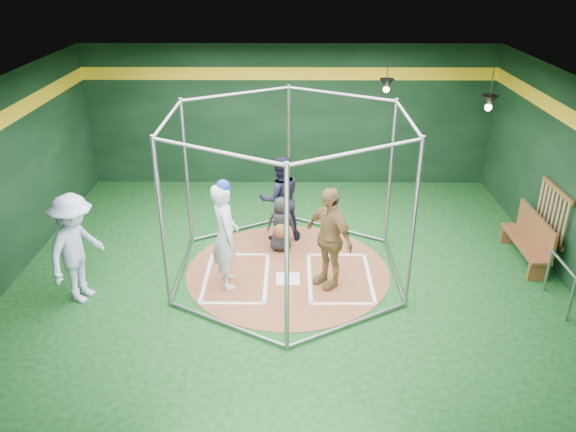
{
  "coord_description": "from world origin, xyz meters",
  "views": [
    {
      "loc": [
        0.06,
        -9.1,
        5.45
      ],
      "look_at": [
        0.0,
        0.1,
        1.1
      ],
      "focal_mm": 35.0,
      "sensor_mm": 36.0,
      "label": 1
    }
  ],
  "objects_px": {
    "visitor_leopard": "(329,237)",
    "umpire": "(280,199)",
    "batter_figure": "(225,234)",
    "dugout_bench": "(530,238)"
  },
  "relations": [
    {
      "from": "visitor_leopard",
      "to": "umpire",
      "type": "relative_size",
      "value": 1.04
    },
    {
      "from": "umpire",
      "to": "dugout_bench",
      "type": "relative_size",
      "value": 1.09
    },
    {
      "from": "visitor_leopard",
      "to": "umpire",
      "type": "height_order",
      "value": "visitor_leopard"
    },
    {
      "from": "batter_figure",
      "to": "dugout_bench",
      "type": "distance_m",
      "value": 5.8
    },
    {
      "from": "batter_figure",
      "to": "visitor_leopard",
      "type": "distance_m",
      "value": 1.8
    },
    {
      "from": "batter_figure",
      "to": "visitor_leopard",
      "type": "relative_size",
      "value": 1.08
    },
    {
      "from": "dugout_bench",
      "to": "umpire",
      "type": "bearing_deg",
      "value": 169.56
    },
    {
      "from": "batter_figure",
      "to": "dugout_bench",
      "type": "relative_size",
      "value": 1.22
    },
    {
      "from": "umpire",
      "to": "dugout_bench",
      "type": "height_order",
      "value": "umpire"
    },
    {
      "from": "visitor_leopard",
      "to": "dugout_bench",
      "type": "xyz_separation_m",
      "value": [
        3.91,
        0.88,
        -0.46
      ]
    }
  ]
}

